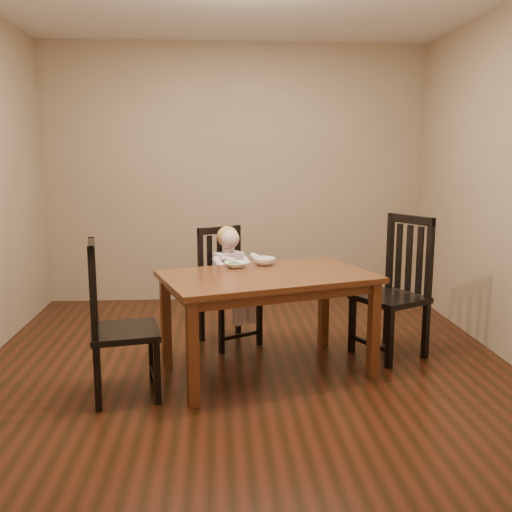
{
  "coord_description": "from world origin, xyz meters",
  "views": [
    {
      "loc": [
        -0.21,
        -4.1,
        1.58
      ],
      "look_at": [
        0.09,
        0.25,
        0.79
      ],
      "focal_mm": 40.0,
      "sensor_mm": 36.0,
      "label": 1
    }
  ],
  "objects": [
    {
      "name": "room",
      "position": [
        0.0,
        0.0,
        1.35
      ],
      "size": [
        4.01,
        4.01,
        2.71
      ],
      "color": "#3D180C",
      "rests_on": "ground"
    },
    {
      "name": "chair_right",
      "position": [
        1.18,
        0.15,
        0.53
      ],
      "size": [
        0.62,
        0.63,
        1.1
      ],
      "rotation": [
        0.0,
        0.0,
        2.07
      ],
      "color": "black",
      "rests_on": "room"
    },
    {
      "name": "bowl_peas",
      "position": [
        -0.07,
        0.1,
        0.75
      ],
      "size": [
        0.2,
        0.2,
        0.04
      ],
      "primitive_type": "imported",
      "rotation": [
        0.0,
        0.0,
        0.21
      ],
      "color": "white",
      "rests_on": "dining_table"
    },
    {
      "name": "toddler",
      "position": [
        -0.11,
        0.5,
        0.6
      ],
      "size": [
        0.45,
        0.48,
        0.52
      ],
      "primitive_type": null,
      "rotation": [
        0.0,
        0.0,
        3.65
      ],
      "color": "silver",
      "rests_on": "chair_child"
    },
    {
      "name": "bowl_veg",
      "position": [
        0.15,
        0.19,
        0.76
      ],
      "size": [
        0.19,
        0.19,
        0.05
      ],
      "primitive_type": "imported",
      "rotation": [
        0.0,
        0.0,
        0.11
      ],
      "color": "white",
      "rests_on": "dining_table"
    },
    {
      "name": "fork",
      "position": [
        -0.1,
        0.07,
        0.77
      ],
      "size": [
        0.1,
        0.06,
        0.04
      ],
      "rotation": [
        0.0,
        0.0,
        1.06
      ],
      "color": "silver",
      "rests_on": "bowl_peas"
    },
    {
      "name": "chair_child",
      "position": [
        -0.13,
        0.54,
        0.46
      ],
      "size": [
        0.56,
        0.55,
        0.97
      ],
      "rotation": [
        0.0,
        0.0,
        3.65
      ],
      "color": "black",
      "rests_on": "room"
    },
    {
      "name": "dining_table",
      "position": [
        0.15,
        -0.15,
        0.64
      ],
      "size": [
        1.66,
        1.28,
        0.73
      ],
      "rotation": [
        0.0,
        0.0,
        0.31
      ],
      "color": "#4E2712",
      "rests_on": "room"
    },
    {
      "name": "chair_left",
      "position": [
        -0.87,
        -0.52,
        0.5
      ],
      "size": [
        0.51,
        0.52,
        1.04
      ],
      "rotation": [
        0.0,
        0.0,
        -1.37
      ],
      "color": "black",
      "rests_on": "room"
    }
  ]
}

